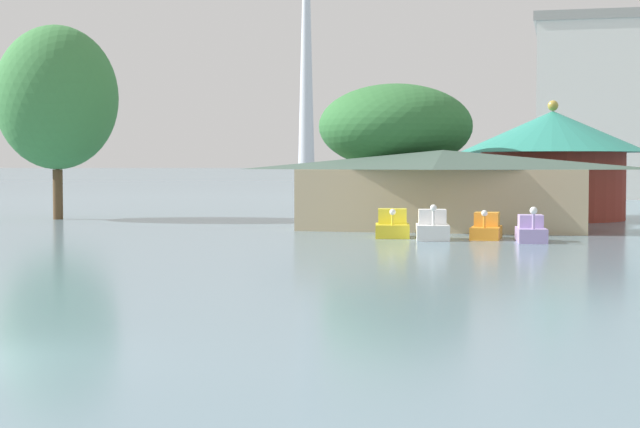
# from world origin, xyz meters

# --- Properties ---
(pedal_boat_yellow) EXTENTS (2.05, 2.67, 1.45)m
(pedal_boat_yellow) POSITION_xyz_m (2.42, 33.03, 0.55)
(pedal_boat_yellow) COLOR yellow
(pedal_boat_yellow) RESTS_ON ground
(pedal_boat_white) EXTENTS (1.93, 2.64, 1.73)m
(pedal_boat_white) POSITION_xyz_m (4.56, 31.92, 0.58)
(pedal_boat_white) COLOR white
(pedal_boat_white) RESTS_ON ground
(pedal_boat_orange) EXTENTS (1.40, 2.69, 1.45)m
(pedal_boat_orange) POSITION_xyz_m (7.04, 33.09, 0.50)
(pedal_boat_orange) COLOR orange
(pedal_boat_orange) RESTS_ON ground
(pedal_boat_lavender) EXTENTS (1.62, 2.79, 1.69)m
(pedal_boat_lavender) POSITION_xyz_m (9.22, 31.67, 0.51)
(pedal_boat_lavender) COLOR #B299D8
(pedal_boat_lavender) RESTS_ON ground
(boathouse) EXTENTS (16.67, 6.60, 4.41)m
(boathouse) POSITION_xyz_m (4.20, 39.22, 2.30)
(boathouse) COLOR tan
(boathouse) RESTS_ON ground
(green_roof_pavilion) EXTENTS (12.30, 12.30, 7.83)m
(green_roof_pavilion) POSITION_xyz_m (9.93, 51.83, 4.04)
(green_roof_pavilion) COLOR #993328
(green_roof_pavilion) RESTS_ON ground
(shoreline_tree_tall_left) EXTENTS (8.01, 8.01, 12.73)m
(shoreline_tree_tall_left) POSITION_xyz_m (-21.73, 44.03, 7.99)
(shoreline_tree_tall_left) COLOR brown
(shoreline_tree_tall_left) RESTS_ON ground
(shoreline_tree_mid) EXTENTS (9.25, 9.25, 8.45)m
(shoreline_tree_mid) POSITION_xyz_m (0.80, 43.75, 5.90)
(shoreline_tree_mid) COLOR brown
(shoreline_tree_mid) RESTS_ON ground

